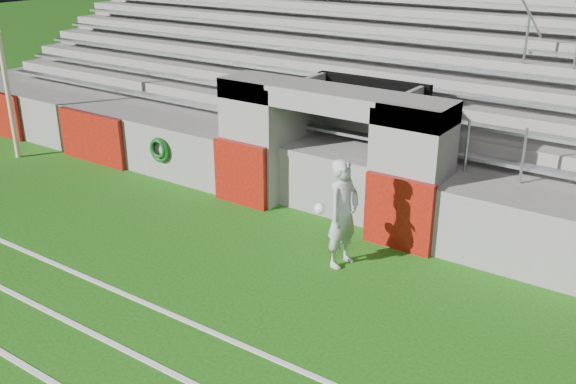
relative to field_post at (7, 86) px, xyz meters
The scene contains 5 objects.
ground 8.83m from the field_post, 13.85° to the right, with size 90.00×90.00×0.00m, color #19520D.
field_post is the anchor object (origin of this frame).
stadium_structure 10.26m from the field_post, 35.12° to the left, with size 26.00×8.48×5.42m.
goalkeeper_with_ball 9.72m from the field_post, ahead, with size 0.70×0.74×1.89m.
hose_coil 4.46m from the field_post, 11.53° to the left, with size 0.59×0.15×0.59m.
Camera 1 is at (6.15, -6.74, 5.30)m, focal length 40.00 mm.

